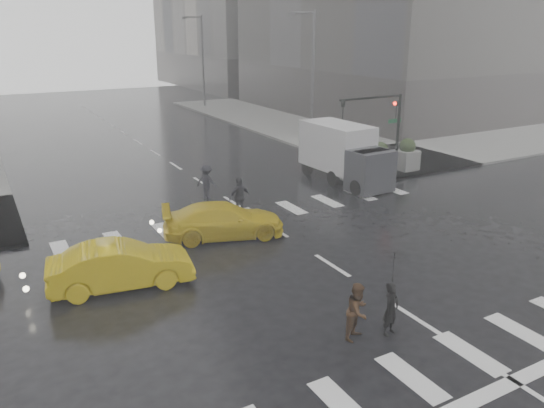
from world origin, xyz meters
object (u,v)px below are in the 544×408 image
taxi_mid (121,265)px  box_truck (345,153)px  traffic_signal_pole (385,119)px  pedestrian_brown (358,311)px

taxi_mid → box_truck: box_truck is taller
traffic_signal_pole → taxi_mid: traffic_signal_pole is taller
taxi_mid → box_truck: 14.80m
traffic_signal_pole → box_truck: 2.85m
taxi_mid → box_truck: bearing=-56.2°
pedestrian_brown → taxi_mid: (-4.67, 6.00, -0.06)m
traffic_signal_pole → box_truck: bearing=174.8°
traffic_signal_pole → taxi_mid: (-15.75, -6.01, -2.48)m
traffic_signal_pole → pedestrian_brown: size_ratio=2.83×
traffic_signal_pole → box_truck: size_ratio=0.79×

